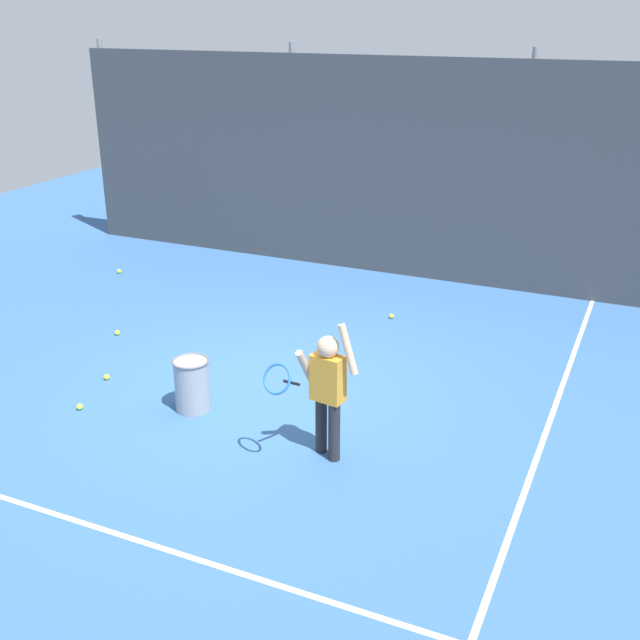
{
  "coord_description": "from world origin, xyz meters",
  "views": [
    {
      "loc": [
        3.68,
        -6.78,
        3.88
      ],
      "look_at": [
        0.59,
        0.07,
        0.85
      ],
      "focal_mm": 43.52,
      "sensor_mm": 36.0,
      "label": 1
    }
  ],
  "objects_px": {
    "ball_hopper": "(192,384)",
    "tennis_ball_2": "(119,271)",
    "tennis_ball_1": "(392,316)",
    "tennis_ball_3": "(80,407)",
    "tennis_ball_0": "(107,377)",
    "tennis_ball_4": "(117,333)",
    "tennis_player": "(326,386)"
  },
  "relations": [
    {
      "from": "ball_hopper",
      "to": "tennis_ball_2",
      "type": "relative_size",
      "value": 8.52
    },
    {
      "from": "tennis_player",
      "to": "tennis_ball_3",
      "type": "distance_m",
      "value": 2.79
    },
    {
      "from": "tennis_ball_1",
      "to": "tennis_ball_3",
      "type": "xyz_separation_m",
      "value": [
        -2.11,
        -3.75,
        0.0
      ]
    },
    {
      "from": "tennis_player",
      "to": "tennis_ball_4",
      "type": "xyz_separation_m",
      "value": [
        -3.59,
        1.53,
        -0.69
      ]
    },
    {
      "from": "ball_hopper",
      "to": "tennis_ball_2",
      "type": "height_order",
      "value": "ball_hopper"
    },
    {
      "from": "tennis_ball_2",
      "to": "tennis_ball_3",
      "type": "height_order",
      "value": "same"
    },
    {
      "from": "tennis_ball_1",
      "to": "tennis_ball_3",
      "type": "relative_size",
      "value": 1.0
    },
    {
      "from": "tennis_ball_1",
      "to": "tennis_ball_4",
      "type": "relative_size",
      "value": 1.0
    },
    {
      "from": "tennis_player",
      "to": "tennis_ball_3",
      "type": "xyz_separation_m",
      "value": [
        -2.69,
        -0.24,
        -0.69
      ]
    },
    {
      "from": "tennis_player",
      "to": "tennis_ball_3",
      "type": "height_order",
      "value": "tennis_player"
    },
    {
      "from": "tennis_ball_2",
      "to": "tennis_ball_3",
      "type": "bearing_deg",
      "value": -57.27
    },
    {
      "from": "tennis_ball_0",
      "to": "tennis_ball_4",
      "type": "relative_size",
      "value": 1.0
    },
    {
      "from": "ball_hopper",
      "to": "tennis_ball_3",
      "type": "relative_size",
      "value": 8.52
    },
    {
      "from": "tennis_ball_2",
      "to": "tennis_ball_3",
      "type": "xyz_separation_m",
      "value": [
        2.44,
        -3.8,
        0.0
      ]
    },
    {
      "from": "ball_hopper",
      "to": "tennis_ball_0",
      "type": "relative_size",
      "value": 8.52
    },
    {
      "from": "tennis_player",
      "to": "tennis_ball_0",
      "type": "height_order",
      "value": "tennis_player"
    },
    {
      "from": "tennis_ball_0",
      "to": "tennis_ball_1",
      "type": "relative_size",
      "value": 1.0
    },
    {
      "from": "tennis_player",
      "to": "ball_hopper",
      "type": "height_order",
      "value": "tennis_player"
    },
    {
      "from": "tennis_ball_0",
      "to": "tennis_ball_3",
      "type": "height_order",
      "value": "same"
    },
    {
      "from": "tennis_ball_2",
      "to": "tennis_ball_4",
      "type": "distance_m",
      "value": 2.56
    },
    {
      "from": "tennis_ball_0",
      "to": "tennis_ball_4",
      "type": "distance_m",
      "value": 1.29
    },
    {
      "from": "tennis_ball_3",
      "to": "tennis_ball_4",
      "type": "relative_size",
      "value": 1.0
    },
    {
      "from": "tennis_ball_1",
      "to": "tennis_ball_3",
      "type": "height_order",
      "value": "same"
    },
    {
      "from": "tennis_ball_0",
      "to": "tennis_ball_2",
      "type": "height_order",
      "value": "same"
    },
    {
      "from": "tennis_player",
      "to": "tennis_ball_1",
      "type": "xyz_separation_m",
      "value": [
        -0.58,
        3.52,
        -0.69
      ]
    },
    {
      "from": "tennis_player",
      "to": "ball_hopper",
      "type": "xyz_separation_m",
      "value": [
        -1.62,
        0.26,
        -0.44
      ]
    },
    {
      "from": "tennis_ball_2",
      "to": "tennis_ball_4",
      "type": "height_order",
      "value": "same"
    },
    {
      "from": "tennis_ball_1",
      "to": "tennis_ball_4",
      "type": "bearing_deg",
      "value": -146.54
    },
    {
      "from": "ball_hopper",
      "to": "tennis_ball_4",
      "type": "height_order",
      "value": "ball_hopper"
    },
    {
      "from": "ball_hopper",
      "to": "tennis_ball_4",
      "type": "distance_m",
      "value": 2.36
    },
    {
      "from": "tennis_ball_3",
      "to": "tennis_ball_4",
      "type": "height_order",
      "value": "same"
    },
    {
      "from": "tennis_player",
      "to": "tennis_ball_2",
      "type": "bearing_deg",
      "value": 154.22
    }
  ]
}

